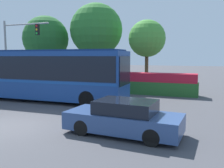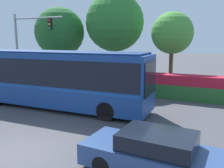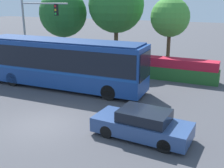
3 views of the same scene
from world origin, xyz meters
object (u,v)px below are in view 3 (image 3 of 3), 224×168
object	(u,v)px
traffic_light_pole	(34,24)
street_tree_right	(170,17)
street_tree_centre	(116,5)
sedan_foreground	(142,125)
street_tree_left	(63,13)
city_bus	(61,61)

from	to	relation	value
traffic_light_pole	street_tree_right	bearing A→B (deg)	23.51
traffic_light_pole	street_tree_centre	distance (m)	7.56
sedan_foreground	street_tree_centre	distance (m)	15.88
street_tree_left	street_tree_right	xyz separation A→B (m)	(10.17, 0.99, -0.18)
city_bus	sedan_foreground	world-z (taller)	city_bus
city_bus	traffic_light_pole	xyz separation A→B (m)	(-5.17, 3.63, 2.07)
street_tree_left	street_tree_centre	xyz separation A→B (m)	(5.09, 1.15, 0.79)
sedan_foreground	city_bus	bearing A→B (deg)	-29.01
city_bus	street_tree_left	distance (m)	9.09
sedan_foreground	traffic_light_pole	size ratio (longest dim) A/B	0.74
traffic_light_pole	street_tree_centre	world-z (taller)	street_tree_centre
sedan_foreground	street_tree_centre	xyz separation A→B (m)	(-7.16, 13.30, 4.90)
city_bus	traffic_light_pole	distance (m)	6.65
street_tree_centre	sedan_foreground	bearing A→B (deg)	-61.72
traffic_light_pole	street_tree_left	size ratio (longest dim) A/B	0.87
street_tree_left	street_tree_right	world-z (taller)	street_tree_left
traffic_light_pole	sedan_foreground	bearing A→B (deg)	-33.57
street_tree_left	sedan_foreground	bearing A→B (deg)	-44.79
traffic_light_pole	street_tree_centre	bearing A→B (deg)	40.57
city_bus	sedan_foreground	xyz separation A→B (m)	(7.62, -4.85, -1.30)
sedan_foreground	traffic_light_pole	distance (m)	15.71
sedan_foreground	street_tree_left	bearing A→B (deg)	-41.30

